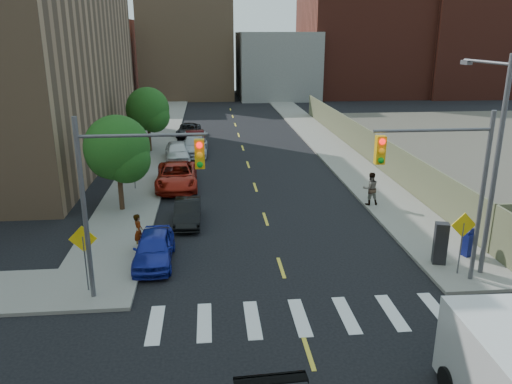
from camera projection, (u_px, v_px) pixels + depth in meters
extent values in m
cube|color=gray|center=(163.00, 129.00, 52.67)|extent=(3.50, 73.00, 0.15)
cube|color=gray|center=(308.00, 127.00, 54.07)|extent=(3.50, 73.00, 0.15)
cube|color=#676848|center=(362.00, 141.00, 41.07)|extent=(0.12, 44.00, 2.50)
cube|color=#592319|center=(83.00, 59.00, 76.65)|extent=(14.00, 18.00, 12.00)
cube|color=#8C6B4C|center=(187.00, 49.00, 79.54)|extent=(14.00, 16.00, 15.00)
cube|color=gray|center=(276.00, 65.00, 79.66)|extent=(12.00, 16.00, 10.00)
cube|color=#592319|center=(359.00, 45.00, 81.92)|extent=(18.00, 18.00, 16.00)
cube|color=#592319|center=(459.00, 39.00, 81.16)|extent=(14.00, 16.00, 18.00)
cylinder|color=#8C6B4C|center=(486.00, 6.00, 80.01)|extent=(1.80, 1.80, 28.00)
cylinder|color=#59595E|center=(85.00, 213.00, 17.97)|extent=(0.18, 0.18, 7.00)
cylinder|color=#59595E|center=(143.00, 135.00, 17.33)|extent=(4.50, 0.12, 0.12)
cube|color=#E5A50C|center=(200.00, 154.00, 17.72)|extent=(0.35, 0.30, 1.05)
cylinder|color=#59595E|center=(481.00, 201.00, 19.33)|extent=(0.18, 0.18, 7.00)
cylinder|color=#59595E|center=(433.00, 130.00, 18.28)|extent=(4.50, 0.12, 0.12)
cube|color=#E5A50C|center=(380.00, 150.00, 18.31)|extent=(0.35, 0.30, 1.05)
cylinder|color=#59595E|center=(495.00, 172.00, 19.56)|extent=(0.20, 0.20, 9.00)
cylinder|color=#59595E|center=(487.00, 62.00, 19.94)|extent=(0.12, 3.50, 0.12)
cube|color=#59595E|center=(466.00, 62.00, 21.49)|extent=(0.25, 0.60, 0.18)
cylinder|color=#59595E|center=(86.00, 265.00, 19.11)|extent=(0.06, 0.06, 2.40)
cube|color=yellow|center=(83.00, 239.00, 18.78)|extent=(1.06, 0.04, 1.06)
cylinder|color=#59595E|center=(460.00, 250.00, 20.47)|extent=(0.06, 0.06, 2.40)
cube|color=yellow|center=(464.00, 225.00, 20.14)|extent=(1.06, 0.04, 1.06)
cylinder|color=#59595E|center=(134.00, 173.00, 31.93)|extent=(0.06, 0.06, 2.40)
cube|color=yellow|center=(133.00, 156.00, 31.59)|extent=(1.06, 0.04, 1.06)
cylinder|color=#332114|center=(121.00, 189.00, 28.07)|extent=(0.28, 0.28, 2.64)
sphere|color=#144714|center=(117.00, 148.00, 27.35)|extent=(3.60, 3.60, 3.60)
sphere|color=#144714|center=(126.00, 159.00, 27.29)|extent=(2.64, 2.64, 2.64)
sphere|color=#144714|center=(112.00, 154.00, 27.82)|extent=(2.88, 2.88, 2.88)
cylinder|color=#332114|center=(149.00, 137.00, 42.31)|extent=(0.28, 0.28, 2.64)
sphere|color=#144714|center=(148.00, 109.00, 41.59)|extent=(3.60, 3.60, 3.60)
sphere|color=#144714|center=(154.00, 117.00, 41.53)|extent=(2.64, 2.64, 2.64)
sphere|color=#144714|center=(144.00, 113.00, 42.06)|extent=(2.88, 2.88, 2.88)
imported|color=#1B2798|center=(154.00, 248.00, 21.88)|extent=(1.67, 4.13, 1.41)
imported|color=black|center=(188.00, 212.00, 26.50)|extent=(1.35, 3.86, 1.27)
imported|color=#A71E10|center=(177.00, 176.00, 32.69)|extent=(2.82, 5.80, 1.59)
imported|color=#B6B9BF|center=(194.00, 145.00, 41.81)|extent=(2.22, 5.29, 1.53)
imported|color=silver|center=(177.00, 152.00, 39.44)|extent=(2.30, 4.81, 1.59)
imported|color=#440D0E|center=(195.00, 140.00, 44.07)|extent=(1.98, 4.75, 1.53)
imported|color=black|center=(188.00, 130.00, 49.16)|extent=(2.46, 4.73, 1.27)
cube|color=black|center=(485.00, 334.00, 13.93)|extent=(2.04, 1.36, 0.97)
cylinder|color=black|center=(448.00, 381.00, 13.95)|extent=(0.33, 0.83, 0.82)
cube|color=#0F1558|center=(469.00, 244.00, 22.34)|extent=(0.65, 0.57, 1.04)
cylinder|color=#0F1558|center=(470.00, 233.00, 22.17)|extent=(0.59, 0.41, 0.53)
cube|color=black|center=(440.00, 243.00, 21.44)|extent=(0.65, 0.58, 1.85)
imported|color=gray|center=(139.00, 232.00, 22.90)|extent=(0.55, 0.70, 1.71)
imported|color=gray|center=(370.00, 188.00, 28.94)|extent=(0.95, 0.75, 1.93)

